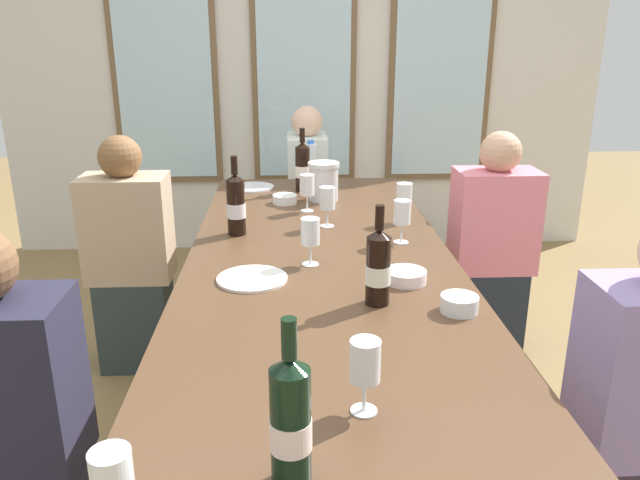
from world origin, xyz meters
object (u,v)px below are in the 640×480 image
at_px(tasting_bowl_0, 406,276).
at_px(tasting_bowl_2, 459,304).
at_px(seated_person_2, 8,442).
at_px(white_plate_0, 252,279).
at_px(tasting_bowl_1, 285,199).
at_px(wine_glass_0, 365,363).
at_px(wine_glass_3, 307,187).
at_px(wine_glass_2, 327,199).
at_px(water_bottle, 311,163).
at_px(wine_bottle_3, 303,167).
at_px(wine_bottle_0, 236,205).
at_px(dining_table, 322,280).
at_px(wine_glass_6, 404,196).
at_px(wine_glass_1, 310,234).
at_px(wine_bottle_1, 291,422).
at_px(wine_bottle_2, 378,267).
at_px(seated_person_1, 491,253).
at_px(seated_person_4, 307,199).
at_px(white_plate_1, 253,187).
at_px(seated_person_0, 131,262).
at_px(metal_pitcher, 324,181).
at_px(wine_glass_5, 402,213).

height_order(tasting_bowl_0, tasting_bowl_2, tasting_bowl_2).
bearing_deg(seated_person_2, white_plate_0, 42.44).
bearing_deg(white_plate_0, tasting_bowl_1, 83.77).
distance_m(wine_glass_0, wine_glass_3, 1.61).
bearing_deg(wine_glass_2, water_bottle, 92.97).
bearing_deg(tasting_bowl_0, wine_bottle_3, 103.82).
height_order(wine_bottle_0, wine_glass_3, wine_bottle_0).
distance_m(wine_bottle_0, tasting_bowl_2, 1.07).
bearing_deg(dining_table, wine_bottle_0, 131.73).
xyz_separation_m(wine_glass_0, wine_glass_2, (0.00, 1.37, 0.00)).
bearing_deg(wine_glass_6, wine_glass_1, -130.00).
height_order(wine_bottle_1, wine_bottle_3, wine_bottle_1).
height_order(wine_bottle_2, water_bottle, wine_bottle_2).
distance_m(wine_bottle_1, tasting_bowl_0, 1.03).
xyz_separation_m(wine_glass_1, wine_glass_2, (0.09, 0.46, 0.00)).
relative_size(tasting_bowl_1, seated_person_1, 0.11).
relative_size(tasting_bowl_2, seated_person_4, 0.10).
bearing_deg(wine_bottle_3, tasting_bowl_0, -76.18).
relative_size(seated_person_2, seated_person_4, 1.00).
bearing_deg(wine_bottle_3, white_plate_1, 165.73).
xyz_separation_m(wine_glass_0, wine_glass_6, (0.34, 1.42, -0.00)).
bearing_deg(wine_glass_6, wine_bottle_0, -169.23).
height_order(wine_glass_3, seated_person_4, seated_person_4).
xyz_separation_m(seated_person_0, seated_person_2, (0.00, -1.33, 0.00)).
bearing_deg(seated_person_4, tasting_bowl_2, -79.68).
bearing_deg(tasting_bowl_0, wine_glass_0, -107.12).
relative_size(dining_table, wine_glass_1, 15.75).
xyz_separation_m(tasting_bowl_0, seated_person_2, (-1.12, -0.51, -0.23)).
distance_m(metal_pitcher, seated_person_1, 0.88).
bearing_deg(wine_bottle_2, white_plate_0, 152.14).
bearing_deg(wine_glass_6, wine_bottle_2, -105.32).
relative_size(white_plate_1, seated_person_0, 0.20).
bearing_deg(tasting_bowl_1, wine_glass_1, -83.64).
bearing_deg(wine_glass_0, white_plate_0, 110.26).
height_order(dining_table, wine_bottle_0, wine_bottle_0).
bearing_deg(seated_person_1, wine_glass_2, -165.11).
bearing_deg(wine_glass_6, tasting_bowl_1, 146.84).
xyz_separation_m(wine_glass_5, seated_person_4, (-0.33, 1.49, -0.34)).
relative_size(wine_glass_2, wine_glass_3, 1.00).
relative_size(wine_bottle_2, seated_person_2, 0.28).
relative_size(dining_table, wine_bottle_3, 8.35).
distance_m(white_plate_0, seated_person_4, 1.88).
bearing_deg(white_plate_0, white_plate_1, 92.90).
distance_m(wine_bottle_2, wine_glass_0, 0.58).
distance_m(water_bottle, seated_person_4, 0.57).
relative_size(seated_person_1, seated_person_2, 1.00).
bearing_deg(wine_bottle_3, seated_person_4, 86.12).
relative_size(dining_table, metal_pitcher, 14.42).
bearing_deg(seated_person_0, wine_bottle_0, -27.32).
distance_m(wine_bottle_3, wine_glass_2, 0.64).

